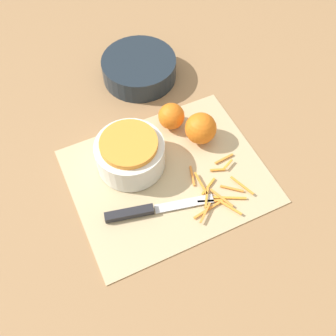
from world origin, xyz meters
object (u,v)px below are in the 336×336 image
at_px(bowl_speckled, 130,153).
at_px(bowl_dark, 139,68).
at_px(knife, 140,211).
at_px(orange_left, 201,128).
at_px(orange_right, 171,116).

xyz_separation_m(bowl_speckled, bowl_dark, (0.14, 0.27, -0.02)).
relative_size(bowl_speckled, knife, 0.67).
xyz_separation_m(bowl_speckled, orange_left, (0.18, -0.00, -0.00)).
bearing_deg(bowl_dark, orange_right, -89.06).
height_order(bowl_speckled, knife, bowl_speckled).
height_order(orange_left, orange_right, orange_left).
bearing_deg(orange_left, orange_right, 123.46).
distance_m(bowl_speckled, bowl_dark, 0.30).
bearing_deg(knife, bowl_dark, 80.18).
bearing_deg(bowl_speckled, bowl_dark, 63.21).
relative_size(bowl_dark, knife, 0.84).
bearing_deg(orange_right, bowl_speckled, -154.22).
xyz_separation_m(orange_left, orange_right, (-0.05, 0.07, -0.01)).
bearing_deg(orange_left, bowl_dark, 100.32).
relative_size(orange_left, orange_right, 1.17).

